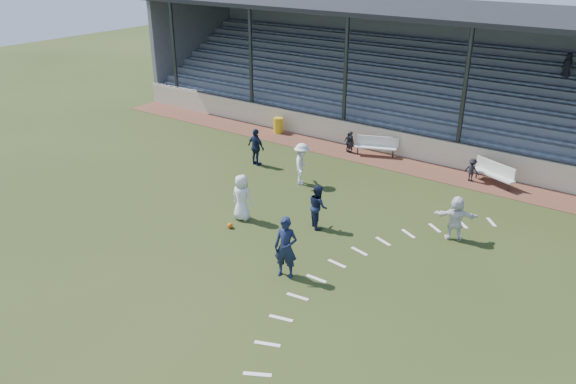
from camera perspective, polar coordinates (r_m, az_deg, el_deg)
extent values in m
plane|color=#2C3817|center=(19.10, -4.37, -6.08)|extent=(90.00, 90.00, 0.00)
cube|color=brown|center=(27.18, 9.82, 3.17)|extent=(34.00, 2.00, 0.02)
cube|color=beige|center=(27.89, 10.86, 4.92)|extent=(34.00, 0.18, 1.20)
cube|color=silver|center=(27.52, 8.87, 4.47)|extent=(2.01, 1.12, 0.06)
cube|color=silver|center=(27.62, 9.11, 5.08)|extent=(1.88, 0.80, 0.54)
cylinder|color=#2B2D32|center=(27.66, 7.08, 4.18)|extent=(0.06, 0.06, 0.40)
cylinder|color=#2B2D32|center=(27.55, 10.60, 3.86)|extent=(0.06, 0.06, 0.40)
cube|color=silver|center=(25.50, 20.10, 1.62)|extent=(2.00, 1.14, 0.06)
cube|color=silver|center=(25.61, 20.32, 2.29)|extent=(1.87, 0.82, 0.54)
cylinder|color=#2B2D32|center=(26.06, 18.60, 1.77)|extent=(0.06, 0.06, 0.40)
cylinder|color=#2B2D32|center=(25.12, 21.51, 0.49)|extent=(0.06, 0.06, 0.40)
cylinder|color=gold|center=(30.65, -1.00, 6.80)|extent=(0.52, 0.52, 0.83)
sphere|color=#DC5A0C|center=(20.61, -5.90, -3.40)|extent=(0.21, 0.21, 0.21)
imported|color=white|center=(20.88, -4.72, -0.56)|extent=(0.93, 0.66, 1.78)
imported|color=#141D39|center=(17.28, -0.23, -5.65)|extent=(0.84, 0.68, 2.01)
imported|color=#141D39|center=(20.33, 3.07, -1.45)|extent=(1.01, 0.99, 1.64)
imported|color=white|center=(23.92, 1.39, 2.87)|extent=(1.14, 1.35, 1.81)
imported|color=#141D39|center=(26.05, -3.26, 4.57)|extent=(1.08, 0.59, 1.74)
imported|color=white|center=(20.32, 16.68, -2.55)|extent=(1.57, 1.04, 1.62)
imported|color=black|center=(27.77, 6.39, 5.07)|extent=(0.46, 0.36, 1.11)
imported|color=black|center=(27.83, 6.20, 5.03)|extent=(0.65, 0.44, 1.02)
imported|color=black|center=(25.56, 18.18, 2.15)|extent=(0.72, 0.50, 1.03)
cube|color=gray|center=(28.36, 11.34, 5.21)|extent=(34.00, 0.80, 1.20)
cube|color=gray|center=(28.25, 11.53, 6.51)|extent=(33.00, 0.28, 0.10)
cube|color=gray|center=(29.00, 12.04, 5.99)|extent=(34.00, 0.80, 1.60)
cube|color=gray|center=(28.84, 12.27, 7.64)|extent=(33.00, 0.28, 0.10)
cube|color=gray|center=(29.65, 12.71, 6.74)|extent=(34.00, 0.80, 2.00)
cube|color=gray|center=(29.45, 12.98, 8.73)|extent=(33.00, 0.28, 0.10)
cube|color=gray|center=(30.30, 13.36, 7.45)|extent=(34.00, 0.80, 2.40)
cube|color=gray|center=(30.07, 13.66, 9.77)|extent=(33.00, 0.28, 0.10)
cube|color=gray|center=(30.96, 13.98, 8.13)|extent=(34.00, 0.80, 2.80)
cube|color=gray|center=(30.70, 14.32, 10.76)|extent=(33.00, 0.28, 0.10)
cube|color=gray|center=(31.63, 14.57, 8.78)|extent=(34.00, 0.80, 3.20)
cube|color=gray|center=(31.35, 14.96, 11.72)|extent=(33.00, 0.28, 0.10)
cube|color=gray|center=(32.31, 15.15, 9.40)|extent=(34.00, 0.80, 3.60)
cube|color=gray|center=(32.01, 15.58, 12.63)|extent=(33.00, 0.28, 0.10)
cube|color=gray|center=(33.00, 15.70, 10.00)|extent=(34.00, 0.80, 4.00)
cube|color=gray|center=(32.68, 16.17, 13.50)|extent=(33.00, 0.28, 0.10)
cube|color=gray|center=(33.69, 16.23, 10.57)|extent=(34.00, 0.80, 4.40)
cube|color=gray|center=(33.36, 16.75, 14.34)|extent=(33.00, 0.28, 0.10)
cube|color=gray|center=(34.04, 16.78, 12.37)|extent=(34.00, 0.40, 6.40)
cube|color=gray|center=(39.85, -9.29, 14.66)|extent=(0.30, 7.80, 6.40)
cube|color=black|center=(29.92, 14.92, 17.49)|extent=(34.60, 9.00, 0.22)
cylinder|color=#2B2D32|center=(35.88, -11.48, 13.55)|extent=(0.20, 0.20, 6.50)
cylinder|color=#2B2D32|center=(31.86, -3.78, 12.65)|extent=(0.20, 0.20, 6.50)
cylinder|color=#2B2D32|center=(28.54, 5.83, 11.22)|extent=(0.20, 0.20, 6.50)
cylinder|color=#2B2D32|center=(26.20, 17.41, 9.07)|extent=(0.20, 0.20, 6.50)
cylinder|color=#2B2D32|center=(27.68, 10.96, 6.19)|extent=(34.00, 0.05, 0.05)
imported|color=black|center=(30.37, 26.53, 11.45)|extent=(0.66, 0.54, 1.17)
cube|color=white|center=(22.29, 19.96, -2.89)|extent=(0.54, 0.61, 0.01)
cube|color=white|center=(21.79, 17.30, -3.13)|extent=(0.59, 0.56, 0.01)
cube|color=white|center=(21.23, 14.68, -3.55)|extent=(0.64, 0.51, 0.01)
cube|color=white|center=(20.61, 12.13, -4.15)|extent=(0.67, 0.44, 0.01)
cube|color=white|center=(19.94, 9.64, -4.96)|extent=(0.70, 0.37, 0.01)
cube|color=white|center=(19.22, 7.26, -5.99)|extent=(0.71, 0.29, 0.01)
cube|color=white|center=(18.46, 5.00, -7.25)|extent=(0.71, 0.21, 0.01)
cube|color=white|center=(17.66, 2.89, -8.77)|extent=(0.70, 0.12, 0.01)
cube|color=white|center=(16.84, 0.96, -10.58)|extent=(0.71, 0.21, 0.01)
cube|color=white|center=(16.00, -0.72, -12.70)|extent=(0.71, 0.29, 0.01)
cube|color=white|center=(15.15, -2.11, -15.16)|extent=(0.70, 0.37, 0.01)
cube|color=white|center=(14.31, -3.13, -18.00)|extent=(0.67, 0.44, 0.01)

